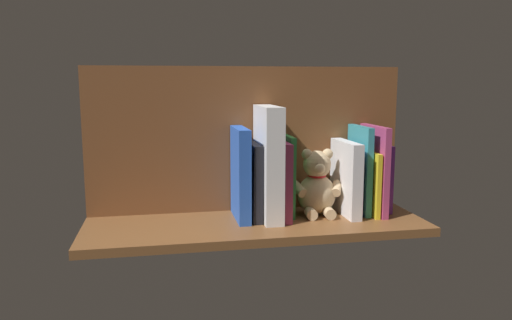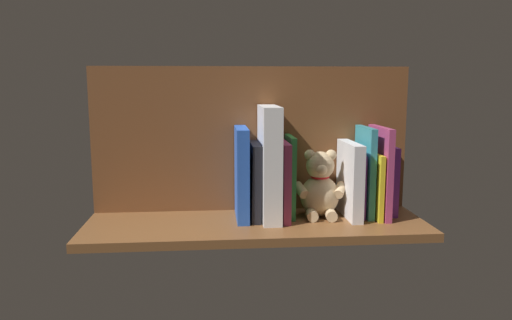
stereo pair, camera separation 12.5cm
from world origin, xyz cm
name	(u,v)px [view 1 (the left image)]	position (x,y,z in cm)	size (l,w,h in cm)	color
ground_plane	(256,225)	(0.00, 0.00, -1.10)	(87.32, 29.36, 2.20)	brown
shelf_back_panel	(248,139)	(0.00, -12.43, 19.92)	(87.32, 1.50, 39.83)	brown
book_0	(379,177)	(-36.24, -5.31, 9.28)	(3.01, 11.93, 18.55)	purple
book_1	(374,169)	(-33.48, -2.96, 11.98)	(1.68, 16.65, 23.97)	#B23F72
book_2	(367,182)	(-31.61, -3.14, 8.60)	(1.21, 16.29, 17.20)	yellow
book_3	(359,169)	(-29.74, -4.09, 11.93)	(1.69, 14.38, 23.85)	teal
book_4	(352,182)	(-27.84, -4.63, 8.41)	(1.28, 13.31, 16.83)	purple
book_5	(346,178)	(-25.31, -2.69, 9.97)	(2.94, 17.18, 19.94)	silver
teddy_bear	(317,186)	(-17.43, -3.45, 7.92)	(14.54, 12.08, 17.99)	#D1B284
book_6	(287,175)	(-9.54, -4.95, 10.77)	(1.41, 12.66, 21.54)	green
book_7	(281,179)	(-7.45, -2.99, 10.18)	(1.93, 16.58, 20.36)	#B23F72
dictionary_thick_white	(268,163)	(-3.72, -2.38, 14.79)	(4.71, 17.60, 29.58)	white
book_8	(252,181)	(0.28, -3.74, 9.94)	(2.45, 15.09, 19.89)	black
book_9	(240,174)	(3.46, -3.44, 12.01)	(3.08, 15.68, 24.02)	blue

